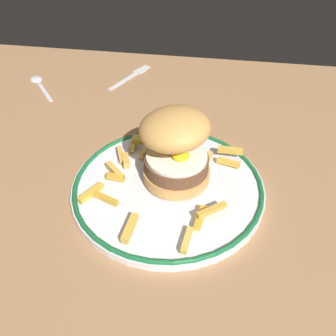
{
  "coord_description": "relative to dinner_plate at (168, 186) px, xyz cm",
  "views": [
    {
      "loc": [
        11.32,
        -37.67,
        40.28
      ],
      "look_at": [
        4.87,
        3.24,
        4.6
      ],
      "focal_mm": 39.49,
      "sensor_mm": 36.0,
      "label": 1
    }
  ],
  "objects": [
    {
      "name": "ground_plane",
      "position": [
        -4.87,
        -3.24,
        -2.84
      ],
      "size": [
        126.33,
        105.31,
        4.0
      ],
      "primitive_type": "cube",
      "color": "#9E714A"
    },
    {
      "name": "burger",
      "position": [
        0.81,
        1.98,
        6.47
      ],
      "size": [
        12.21,
        12.01,
        11.57
      ],
      "color": "#D2934C",
      "rests_on": "dinner_plate"
    },
    {
      "name": "spoon",
      "position": [
        -35.04,
        30.48,
        -0.48
      ],
      "size": [
        9.79,
        11.33,
        0.9
      ],
      "color": "silver",
      "rests_on": "ground_plane"
    },
    {
      "name": "dinner_plate",
      "position": [
        0.0,
        0.0,
        0.0
      ],
      "size": [
        29.65,
        29.65,
        1.6
      ],
      "color": "silver",
      "rests_on": "ground_plane"
    },
    {
      "name": "fork",
      "position": [
        -14.52,
        36.33,
        -0.66
      ],
      "size": [
        7.3,
        13.65,
        0.36
      ],
      "color": "silver",
      "rests_on": "ground_plane"
    },
    {
      "name": "fries_pile",
      "position": [
        -2.15,
        0.53,
        1.42
      ],
      "size": [
        23.5,
        23.25,
        2.19
      ],
      "color": "gold",
      "rests_on": "dinner_plate"
    }
  ]
}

